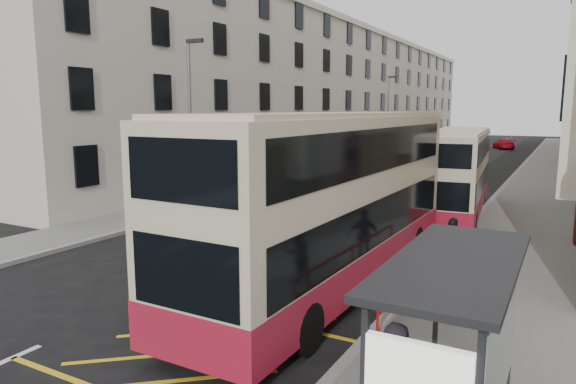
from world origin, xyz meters
The scene contains 19 objects.
ground centered at (0.00, 0.00, 0.00)m, with size 200.00×200.00×0.00m, color black.
pavement_right centered at (8.00, 30.00, 0.07)m, with size 4.00×120.00×0.15m, color slate.
pavement_left centered at (-7.50, 30.00, 0.07)m, with size 3.00×120.00×0.15m, color slate.
kerb_right centered at (6.00, 30.00, 0.07)m, with size 0.25×120.00×0.15m, color gray.
kerb_left centered at (-6.00, 30.00, 0.07)m, with size 0.25×120.00×0.15m, color gray.
road_markings centered at (0.00, 45.00, 0.01)m, with size 10.00×110.00×0.01m, color silver, non-canonical shape.
terrace_left centered at (-13.43, 45.50, 6.52)m, with size 9.18×79.00×13.25m.
bus_shelter centered at (8.34, -0.39, 2.14)m, with size 1.65×4.25×2.70m.
guard_railing centered at (6.25, 5.75, 0.86)m, with size 0.06×6.56×1.01m.
street_lamp_near centered at (-6.35, 12.00, 4.64)m, with size 0.93×0.18×8.00m.
street_lamp_far centered at (-6.35, 42.00, 4.64)m, with size 0.93×0.18×8.00m.
double_decker_front centered at (3.90, 5.39, 2.47)m, with size 2.98×12.21×4.85m.
double_decker_rear centered at (5.00, 17.07, 2.04)m, with size 3.21×10.22×4.01m.
pedestrian_mid centered at (7.43, 4.75, 0.94)m, with size 0.77×0.60×1.59m, color black.
pedestrian_far centered at (6.71, 7.67, 1.00)m, with size 1.00×0.42×1.70m, color black.
white_van centered at (-5.06, 35.41, 0.73)m, with size 2.43×5.27×1.46m, color white.
car_silver centered at (-3.75, 53.54, 0.70)m, with size 1.64×4.08×1.39m, color #B3B5BC.
car_dark centered at (-5.20, 63.56, 0.79)m, with size 1.68×4.82×1.59m, color black.
car_red centered at (2.12, 62.85, 0.65)m, with size 1.81×4.45×1.29m, color #A10712.
Camera 1 is at (9.49, -7.28, 4.93)m, focal length 32.00 mm.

